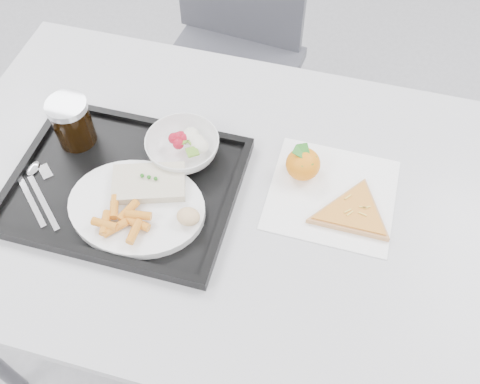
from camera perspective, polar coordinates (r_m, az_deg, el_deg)
room at (r=0.43m, az=-17.13°, el=18.56°), size 6.04×7.04×2.84m
table at (r=1.14m, az=-2.06°, el=-1.83°), size 1.20×0.80×0.75m
chair at (r=1.74m, az=-0.95°, el=15.93°), size 0.46×0.46×0.93m
tray at (r=1.11m, az=-12.13°, el=0.66°), size 0.45×0.35×0.03m
dinner_plate at (r=1.05m, az=-10.94°, el=-1.60°), size 0.27×0.27×0.02m
fish_fillet at (r=1.06m, az=-9.70°, el=0.96°), size 0.16×0.13×0.03m
bread_roll at (r=1.00m, az=-5.54°, el=-2.62°), size 0.05×0.04×0.03m
salad_bowl at (r=1.11m, az=-6.12°, el=4.78°), size 0.15×0.15×0.05m
cola_glass at (r=1.16m, az=-17.50°, el=7.19°), size 0.08×0.08×0.11m
cutlery at (r=1.15m, az=-20.89°, el=0.48°), size 0.15×0.15×0.01m
napkin at (r=1.10m, az=9.77°, el=-0.24°), size 0.25×0.24×0.00m
tangerine at (r=1.09m, az=6.74°, el=3.00°), size 0.07×0.07×0.07m
pizza_slice at (r=1.07m, az=11.99°, el=-2.17°), size 0.26×0.26×0.02m
carrot_pile at (r=1.02m, az=-12.46°, el=-2.96°), size 0.11×0.09×0.02m
salad_contents at (r=1.11m, az=-5.33°, el=5.50°), size 0.09×0.08×0.03m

